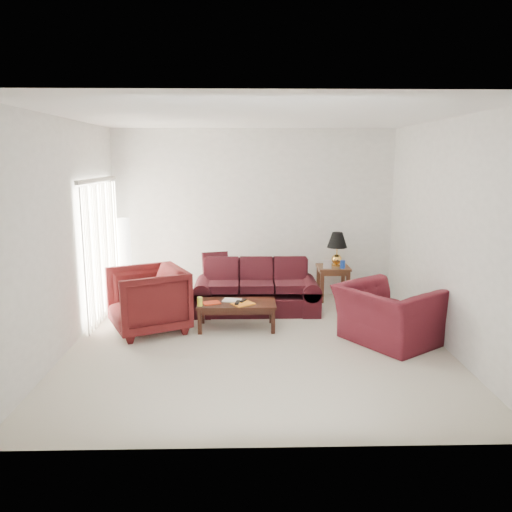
% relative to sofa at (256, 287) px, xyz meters
% --- Properties ---
extents(floor, '(5.00, 5.00, 0.00)m').
position_rel_sofa_xyz_m(floor, '(-0.02, -1.44, -0.42)').
color(floor, beige).
rests_on(floor, ground).
extents(blinds, '(0.10, 2.00, 2.16)m').
position_rel_sofa_xyz_m(blinds, '(-2.44, -0.14, 0.66)').
color(blinds, silver).
rests_on(blinds, ground).
extents(sofa, '(2.05, 0.92, 0.83)m').
position_rel_sofa_xyz_m(sofa, '(0.00, 0.00, 0.00)').
color(sofa, black).
rests_on(sofa, ground).
extents(throw_pillow, '(0.47, 0.31, 0.45)m').
position_rel_sofa_xyz_m(throw_pillow, '(-0.70, 0.53, 0.27)').
color(throw_pillow, black).
rests_on(throw_pillow, sofa).
extents(end_table, '(0.59, 0.59, 0.60)m').
position_rel_sofa_xyz_m(end_table, '(1.38, 0.71, -0.11)').
color(end_table, brown).
rests_on(end_table, ground).
extents(table_lamp, '(0.40, 0.40, 0.60)m').
position_rel_sofa_xyz_m(table_lamp, '(1.45, 0.77, 0.49)').
color(table_lamp, gold).
rests_on(table_lamp, end_table).
extents(clock, '(0.15, 0.07, 0.14)m').
position_rel_sofa_xyz_m(clock, '(1.25, 0.54, 0.26)').
color(clock, silver).
rests_on(clock, end_table).
extents(blue_canister, '(0.11, 0.11, 0.14)m').
position_rel_sofa_xyz_m(blue_canister, '(1.51, 0.54, 0.26)').
color(blue_canister, '#193FA7').
rests_on(blue_canister, end_table).
extents(picture_frame, '(0.16, 0.18, 0.05)m').
position_rel_sofa_xyz_m(picture_frame, '(1.25, 0.85, 0.26)').
color(picture_frame, white).
rests_on(picture_frame, end_table).
extents(floor_lamp, '(0.29, 0.29, 1.50)m').
position_rel_sofa_xyz_m(floor_lamp, '(-2.26, 0.60, 0.34)').
color(floor_lamp, white).
rests_on(floor_lamp, ground).
extents(armchair_left, '(1.37, 1.35, 0.94)m').
position_rel_sofa_xyz_m(armchair_left, '(-1.60, -0.89, 0.06)').
color(armchair_left, '#420F10').
rests_on(armchair_left, ground).
extents(armchair_right, '(1.55, 1.59, 0.78)m').
position_rel_sofa_xyz_m(armchair_right, '(1.75, -1.43, -0.02)').
color(armchair_right, '#481019').
rests_on(armchair_right, ground).
extents(coffee_table, '(1.16, 0.61, 0.40)m').
position_rel_sofa_xyz_m(coffee_table, '(-0.31, -0.81, -0.21)').
color(coffee_table, black).
rests_on(coffee_table, ground).
extents(magazine_red, '(0.30, 0.26, 0.01)m').
position_rel_sofa_xyz_m(magazine_red, '(-0.68, -0.86, -0.01)').
color(magazine_red, red).
rests_on(magazine_red, coffee_table).
extents(magazine_white, '(0.30, 0.25, 0.02)m').
position_rel_sofa_xyz_m(magazine_white, '(-0.38, -0.73, -0.01)').
color(magazine_white, white).
rests_on(magazine_white, coffee_table).
extents(magazine_orange, '(0.37, 0.35, 0.02)m').
position_rel_sofa_xyz_m(magazine_orange, '(-0.22, -0.92, -0.00)').
color(magazine_orange, orange).
rests_on(magazine_orange, coffee_table).
extents(remote_a, '(0.08, 0.19, 0.02)m').
position_rel_sofa_xyz_m(remote_a, '(-0.30, -0.92, 0.02)').
color(remote_a, black).
rests_on(remote_a, coffee_table).
extents(remote_b, '(0.11, 0.16, 0.02)m').
position_rel_sofa_xyz_m(remote_b, '(-0.21, -0.82, 0.01)').
color(remote_b, black).
rests_on(remote_b, coffee_table).
extents(yellow_glass, '(0.10, 0.10, 0.13)m').
position_rel_sofa_xyz_m(yellow_glass, '(-0.84, -0.99, 0.05)').
color(yellow_glass, gold).
rests_on(yellow_glass, coffee_table).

